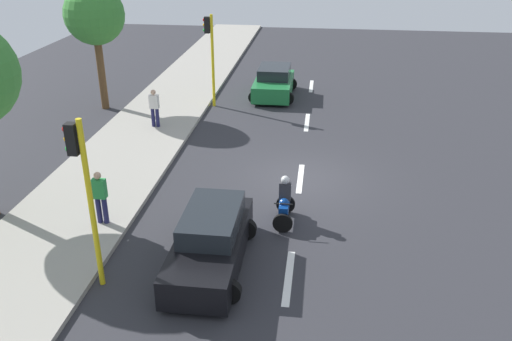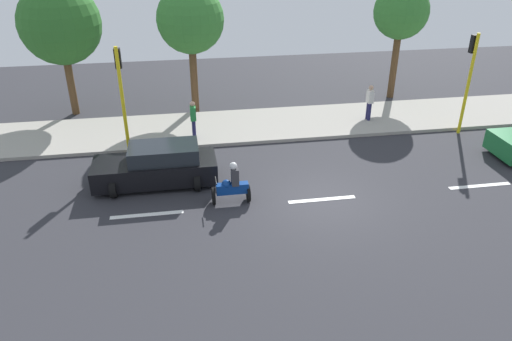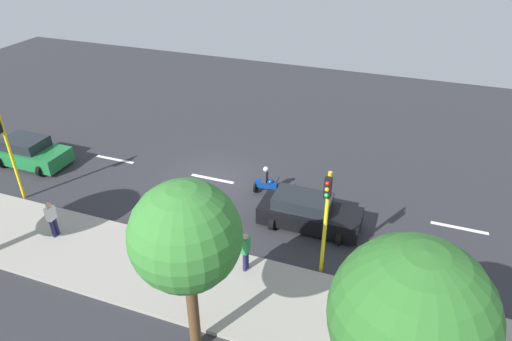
# 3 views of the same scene
# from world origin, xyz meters

# --- Properties ---
(ground_plane) EXTENTS (40.00, 60.00, 0.10)m
(ground_plane) POSITION_xyz_m (0.00, 0.00, -0.05)
(ground_plane) COLOR #2D2D33
(sidewalk) EXTENTS (4.00, 60.00, 0.15)m
(sidewalk) POSITION_xyz_m (7.00, 0.00, 0.07)
(sidewalk) COLOR #9E998E
(sidewalk) RESTS_ON ground
(lane_stripe_north) EXTENTS (0.20, 2.40, 0.01)m
(lane_stripe_north) POSITION_xyz_m (0.00, -6.00, 0.01)
(lane_stripe_north) COLOR white
(lane_stripe_north) RESTS_ON ground
(lane_stripe_mid) EXTENTS (0.20, 2.40, 0.01)m
(lane_stripe_mid) POSITION_xyz_m (0.00, 0.00, 0.01)
(lane_stripe_mid) COLOR white
(lane_stripe_mid) RESTS_ON ground
(lane_stripe_south) EXTENTS (0.20, 2.40, 0.01)m
(lane_stripe_south) POSITION_xyz_m (0.00, 6.00, 0.01)
(lane_stripe_south) COLOR white
(lane_stripe_south) RESTS_ON ground
(car_black) EXTENTS (2.13, 4.43, 1.52)m
(car_black) POSITION_xyz_m (2.14, 5.63, 0.71)
(car_black) COLOR black
(car_black) RESTS_ON ground
(motorcycle) EXTENTS (0.60, 1.30, 1.53)m
(motorcycle) POSITION_xyz_m (0.35, 3.11, 0.64)
(motorcycle) COLOR black
(motorcycle) RESTS_ON ground
(pedestrian_near_signal) EXTENTS (0.40, 0.24, 1.69)m
(pedestrian_near_signal) POSITION_xyz_m (5.79, 4.12, 1.06)
(pedestrian_near_signal) COLOR #1E1E4C
(pedestrian_near_signal) RESTS_ON sidewalk
(pedestrian_by_tree) EXTENTS (0.40, 0.24, 1.69)m
(pedestrian_by_tree) POSITION_xyz_m (6.67, -4.22, 1.06)
(pedestrian_by_tree) COLOR #1E1E4C
(pedestrian_by_tree) RESTS_ON sidewalk
(traffic_light_corner) EXTENTS (0.49, 0.24, 4.50)m
(traffic_light_corner) POSITION_xyz_m (4.85, 6.86, 2.93)
(traffic_light_corner) COLOR yellow
(traffic_light_corner) RESTS_ON ground
(traffic_light_midblock) EXTENTS (0.49, 0.24, 4.50)m
(traffic_light_midblock) POSITION_xyz_m (4.85, -7.86, 2.93)
(traffic_light_midblock) COLOR yellow
(traffic_light_midblock) RESTS_ON ground
(street_tree_center) EXTENTS (2.81, 2.81, 5.95)m
(street_tree_center) POSITION_xyz_m (10.05, -6.82, 4.49)
(street_tree_center) COLOR brown
(street_tree_center) RESTS_ON ground
(street_tree_north) EXTENTS (3.77, 3.77, 6.30)m
(street_tree_north) POSITION_xyz_m (10.20, 9.85, 4.39)
(street_tree_north) COLOR brown
(street_tree_north) RESTS_ON ground
(street_tree_south) EXTENTS (3.18, 3.18, 6.14)m
(street_tree_south) POSITION_xyz_m (9.55, 3.87, 4.51)
(street_tree_south) COLOR brown
(street_tree_south) RESTS_ON ground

